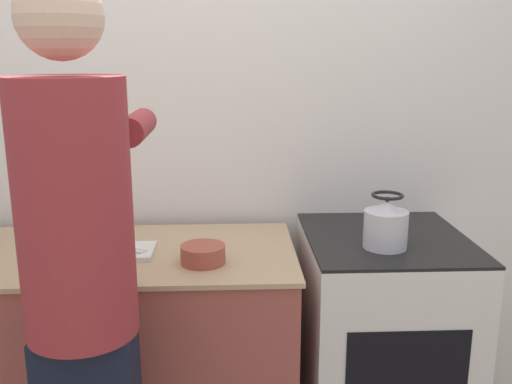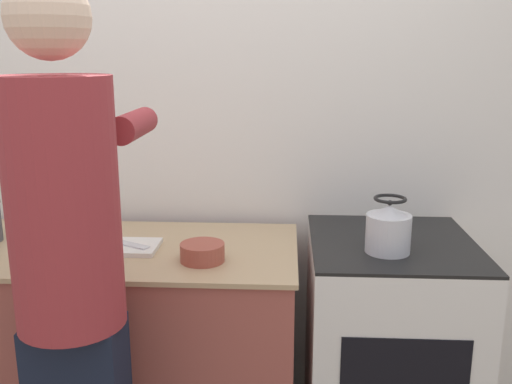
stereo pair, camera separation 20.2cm
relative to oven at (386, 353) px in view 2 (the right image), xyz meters
name	(u,v)px [view 2 (the right image)]	position (x,y,z in m)	size (l,w,h in m)	color
wall_back	(217,129)	(-0.71, 0.40, 0.83)	(8.00, 0.05, 2.60)	white
counter	(125,351)	(-1.05, -0.01, -0.02)	(1.38, 0.67, 0.90)	#9E4C42
oven	(386,353)	(0.00, 0.00, 0.00)	(0.62, 0.67, 0.94)	silver
person	(71,273)	(-1.02, -0.56, 0.54)	(0.35, 0.59, 1.83)	black
cutting_board	(118,247)	(-1.05, -0.04, 0.44)	(0.31, 0.19, 0.02)	silver
knife	(120,242)	(-1.04, -0.02, 0.45)	(0.24, 0.15, 0.01)	silver
kettle	(388,229)	(-0.04, -0.12, 0.55)	(0.16, 0.16, 0.20)	silver
bowl_prep	(202,252)	(-0.70, -0.15, 0.46)	(0.16, 0.16, 0.07)	#9E4738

